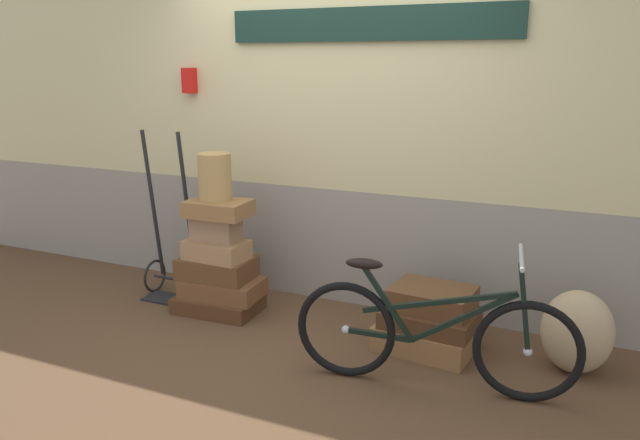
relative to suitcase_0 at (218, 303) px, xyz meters
The scene contains 15 objects.
ground 0.69m from the suitcase_0, 16.27° to the right, with size 10.12×5.20×0.06m, color #513823.
station_building 1.56m from the suitcase_0, 44.55° to the left, with size 8.12×0.74×2.62m.
suitcase_0 is the anchor object (origin of this frame).
suitcase_1 0.13m from the suitcase_0, 23.62° to the left, with size 0.59×0.37×0.14m, color brown.
suitcase_2 0.28m from the suitcase_0, 122.04° to the left, with size 0.54×0.37×0.16m, color brown.
suitcase_3 0.43m from the suitcase_0, 16.81° to the right, with size 0.46×0.29×0.14m, color #9E754C.
suitcase_4 0.60m from the suitcase_0, 107.17° to the left, with size 0.34×0.22×0.19m, color #937051.
suitcase_5 0.75m from the suitcase_0, 16.05° to the left, with size 0.45×0.32×0.12m, color olive.
suitcase_6 1.62m from the suitcase_0, ahead, with size 0.62×0.49×0.16m, color olive.
suitcase_7 1.65m from the suitcase_0, ahead, with size 0.59×0.43×0.11m, color #4C2D19.
suitcase_8 1.67m from the suitcase_0, ahead, with size 0.52×0.40×0.14m, color brown.
wicker_basket 0.98m from the suitcase_0, 86.48° to the left, with size 0.24×0.24×0.34m, color #A8844C.
luggage_trolley 0.58m from the suitcase_0, 167.36° to the left, with size 0.42×0.36×1.35m.
burlap_sack 2.54m from the suitcase_0, ahead, with size 0.43×0.36×0.52m, color tan.
bicycle 1.86m from the suitcase_0, 14.81° to the right, with size 1.63×0.46×0.85m.
Camera 1 is at (1.90, -3.55, 1.86)m, focal length 35.00 mm.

